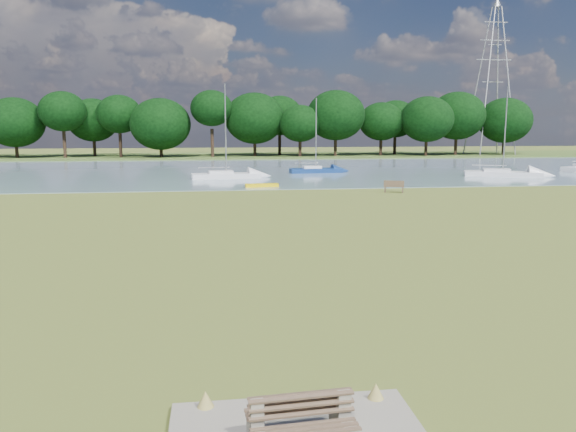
{
  "coord_description": "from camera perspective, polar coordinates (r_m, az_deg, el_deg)",
  "views": [
    {
      "loc": [
        -1.29,
        -22.06,
        5.06
      ],
      "look_at": [
        1.42,
        -2.0,
        1.79
      ],
      "focal_mm": 35.0,
      "sensor_mm": 36.0,
      "label": 1
    }
  ],
  "objects": [
    {
      "name": "tree_line",
      "position": [
        90.43,
        -13.04,
        9.9
      ],
      "size": [
        124.63,
        9.15,
        11.08
      ],
      "color": "black",
      "rests_on": "far_bank"
    },
    {
      "name": "bench_pair",
      "position": [
        9.36,
        1.32,
        -20.21
      ],
      "size": [
        1.74,
        1.1,
        0.9
      ],
      "rotation": [
        0.0,
        0.0,
        0.07
      ],
      "color": "gray",
      "rests_on": "concrete_pad"
    },
    {
      "name": "pylon",
      "position": [
        104.25,
        20.21,
        14.99
      ],
      "size": [
        6.31,
        4.42,
        26.21
      ],
      "color": "#A1A1A2",
      "rests_on": "far_bank"
    },
    {
      "name": "sailboat_1",
      "position": [
        60.54,
        2.78,
        4.84
      ],
      "size": [
        5.71,
        2.01,
        7.89
      ],
      "rotation": [
        0.0,
        0.0,
        0.08
      ],
      "color": "navy",
      "rests_on": "river"
    },
    {
      "name": "river",
      "position": [
        64.27,
        -6.54,
        4.59
      ],
      "size": [
        220.0,
        40.0,
        0.1
      ],
      "primitive_type": "cube",
      "color": "gray",
      "rests_on": "ground"
    },
    {
      "name": "sailboat_0",
      "position": [
        60.18,
        20.89,
        4.21
      ],
      "size": [
        7.53,
        4.67,
        8.75
      ],
      "rotation": [
        0.0,
        0.0,
        -0.39
      ],
      "color": "silver",
      "rests_on": "river"
    },
    {
      "name": "sailboat_2",
      "position": [
        54.36,
        -6.37,
        4.3
      ],
      "size": [
        6.7,
        2.42,
        8.92
      ],
      "rotation": [
        0.0,
        0.0,
        0.09
      ],
      "color": "silver",
      "rests_on": "river"
    },
    {
      "name": "riverbank_bench",
      "position": [
        43.59,
        10.71,
        2.96
      ],
      "size": [
        1.59,
        0.98,
        0.94
      ],
      "rotation": [
        0.0,
        0.0,
        -0.37
      ],
      "color": "brown",
      "rests_on": "ground"
    },
    {
      "name": "kayak",
      "position": [
        46.49,
        -2.68,
        3.14
      ],
      "size": [
        2.77,
        0.82,
        0.27
      ],
      "primitive_type": "cube",
      "rotation": [
        0.0,
        0.0,
        0.07
      ],
      "color": "yellow",
      "rests_on": "river"
    },
    {
      "name": "far_bank",
      "position": [
        94.2,
        -6.94,
        6.02
      ],
      "size": [
        220.0,
        20.0,
        0.4
      ],
      "primitive_type": "cube",
      "color": "#4C6626",
      "rests_on": "ground"
    },
    {
      "name": "ground",
      "position": [
        22.67,
        -4.24,
        -3.76
      ],
      "size": [
        220.0,
        220.0,
        0.0
      ],
      "primitive_type": "plane",
      "color": "olive"
    }
  ]
}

